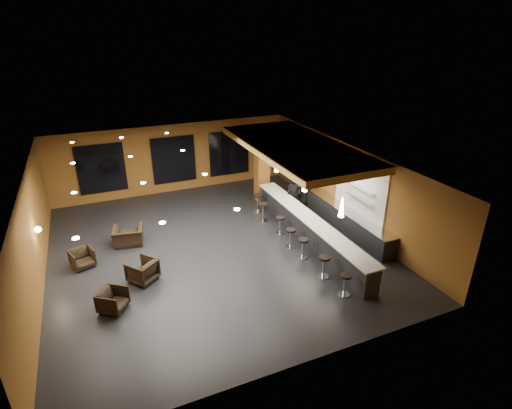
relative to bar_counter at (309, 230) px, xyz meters
name	(u,v)px	position (x,y,z in m)	size (l,w,h in m)	color
floor	(214,249)	(-3.65, 1.00, -0.55)	(12.00, 13.00, 0.10)	black
ceiling	(210,161)	(-3.65, 1.00, 3.05)	(12.00, 13.00, 0.10)	black
wall_back	(173,158)	(-3.65, 7.55, 1.25)	(12.00, 0.10, 3.50)	brown
wall_front	(297,313)	(-3.65, -5.55, 1.25)	(12.00, 0.10, 3.50)	brown
wall_left	(31,239)	(-9.70, 1.00, 1.25)	(0.10, 13.00, 3.50)	brown
wall_right	(347,184)	(2.40, 1.00, 1.25)	(0.10, 13.00, 3.50)	brown
wood_soffit	(295,147)	(0.35, 2.00, 2.86)	(3.60, 8.00, 0.28)	#AC7632
window_left	(101,169)	(-7.15, 7.44, 1.20)	(2.20, 0.06, 2.40)	black
window_center	(174,160)	(-3.65, 7.44, 1.20)	(2.20, 0.06, 2.40)	black
window_right	(229,153)	(-0.65, 7.44, 1.20)	(2.20, 0.06, 2.40)	black
tile_backsplash	(360,187)	(2.31, 0.00, 1.50)	(0.06, 3.20, 2.40)	white
bar_counter	(309,230)	(0.00, 0.00, 0.00)	(0.60, 8.00, 1.00)	black
bar_top	(309,218)	(0.00, 0.00, 0.52)	(0.78, 8.10, 0.05)	silver
prep_counter	(343,218)	(2.00, 0.50, -0.07)	(0.70, 6.00, 0.86)	black
prep_top	(344,208)	(2.00, 0.50, 0.39)	(0.72, 6.00, 0.03)	silver
wall_shelf_lower	(359,198)	(2.17, -0.20, 1.10)	(0.30, 1.50, 0.03)	silver
wall_shelf_upper	(361,188)	(2.17, -0.20, 1.55)	(0.30, 1.50, 0.03)	silver
column	(262,166)	(0.00, 4.60, 1.25)	(0.60, 0.60, 3.50)	brown
wall_sconce	(38,230)	(-9.53, 1.50, 1.30)	(0.22, 0.22, 0.22)	#FFE5B2
pendant_0	(342,207)	(0.00, -2.00, 1.85)	(0.20, 0.20, 0.70)	white
pendant_1	(305,183)	(0.00, 0.50, 1.85)	(0.20, 0.20, 0.70)	white
pendant_2	(277,164)	(0.00, 3.00, 1.85)	(0.20, 0.20, 0.70)	white
staff_a	(294,196)	(0.60, 2.42, 0.44)	(0.69, 0.45, 1.88)	black
staff_b	(299,190)	(1.37, 3.28, 0.26)	(0.74, 0.58, 1.52)	black
staff_c	(305,189)	(1.58, 3.15, 0.33)	(0.81, 0.53, 1.67)	black
armchair_a	(113,300)	(-7.62, -1.33, -0.15)	(0.75, 0.77, 0.70)	black
armchair_b	(142,271)	(-6.55, -0.13, -0.11)	(0.84, 0.87, 0.79)	black
armchair_c	(82,258)	(-8.39, 1.61, -0.15)	(0.74, 0.76, 0.69)	black
armchair_d	(128,236)	(-6.67, 2.62, -0.13)	(1.14, 1.00, 0.74)	black
bar_stool_0	(345,282)	(-0.72, -3.52, -0.01)	(0.39, 0.39, 0.77)	silver
bar_stool_1	(324,264)	(-0.79, -2.38, 0.02)	(0.41, 0.41, 0.81)	silver
bar_stool_2	(303,246)	(-0.83, -0.99, 0.01)	(0.40, 0.40, 0.79)	silver
bar_stool_3	(291,236)	(-0.88, -0.12, 0.00)	(0.39, 0.39, 0.78)	silver
bar_stool_4	(280,223)	(-0.75, 1.05, -0.02)	(0.38, 0.38, 0.75)	silver
bar_stool_5	(263,210)	(-0.92, 2.39, 0.04)	(0.43, 0.43, 0.85)	silver
bar_stool_6	(258,201)	(-0.75, 3.37, 0.05)	(0.43, 0.43, 0.85)	silver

